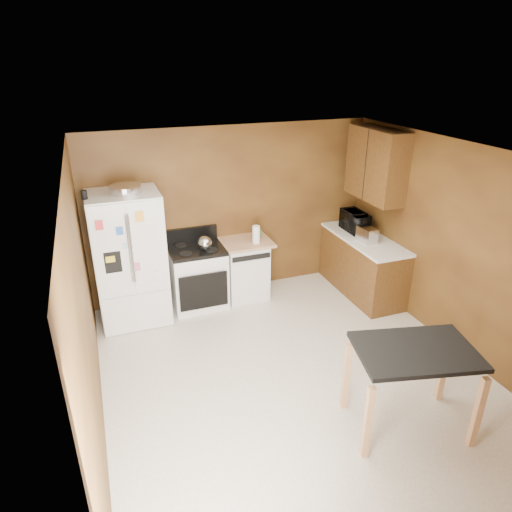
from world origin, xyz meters
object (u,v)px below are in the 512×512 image
roasting_pan (125,189)px  paper_towel (256,234)px  refrigerator (130,259)px  gas_range (198,276)px  island (414,363)px  pen_cup (84,195)px  kettle (205,243)px  microwave (355,222)px  green_canister (257,233)px  dishwasher (245,268)px  toaster (367,235)px

roasting_pan → paper_towel: roasting_pan is taller
refrigerator → gas_range: 1.01m
refrigerator → island: refrigerator is taller
pen_cup → kettle: 1.68m
gas_range → microwave: bearing=-4.0°
gas_range → island: gas_range is taller
paper_towel → kettle: bearing=-178.4°
roasting_pan → green_canister: size_ratio=3.29×
green_canister → microwave: 1.51m
island → microwave: bearing=69.2°
kettle → paper_towel: (0.76, 0.02, 0.02)m
gas_range → dishwasher: size_ratio=1.24×
kettle → refrigerator: 1.02m
paper_towel → green_canister: size_ratio=2.13×
dishwasher → green_canister: bearing=19.3°
toaster → paper_towel: bearing=154.4°
microwave → paper_towel: bearing=87.8°
microwave → refrigerator: refrigerator is taller
paper_towel → dishwasher: paper_towel is taller
paper_towel → refrigerator: bearing=179.1°
kettle → toaster: bearing=-12.6°
kettle → microwave: (2.34, -0.06, 0.04)m
kettle → paper_towel: paper_towel is taller
island → gas_range: bearing=113.8°
toaster → island: size_ratio=0.23×
roasting_pan → kettle: 1.29m
microwave → dishwasher: microwave is taller
gas_range → island: (1.34, -3.04, 0.29)m
green_canister → paper_towel: bearing=-114.8°
toaster → roasting_pan: bearing=164.3°
paper_towel → island: paper_towel is taller
pen_cup → green_canister: bearing=7.2°
roasting_pan → gas_range: roasting_pan is taller
pen_cup → dishwasher: pen_cup is taller
green_canister → toaster: size_ratio=0.41×
pen_cup → microwave: (3.78, 0.01, -0.82)m
refrigerator → gas_range: bearing=3.8°
toaster → kettle: bearing=161.1°
pen_cup → toaster: bearing=-6.7°
toaster → island: toaster is taller
gas_range → island: bearing=-66.2°
green_canister → island: size_ratio=0.10×
pen_cup → toaster: pen_cup is taller
microwave → gas_range: bearing=86.7°
kettle → refrigerator: (-1.01, 0.05, -0.10)m
roasting_pan → island: 3.85m
dishwasher → gas_range: bearing=-178.1°
kettle → dishwasher: size_ratio=0.22×
paper_towel → dishwasher: 0.59m
pen_cup → paper_towel: size_ratio=0.42×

